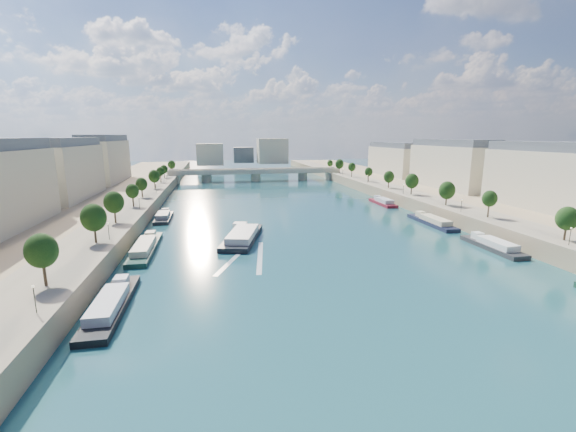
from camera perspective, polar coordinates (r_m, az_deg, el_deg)
name	(u,v)px	position (r m, az deg, el deg)	size (l,w,h in m)	color
ground	(296,224)	(132.66, 1.15, -1.13)	(700.00, 700.00, 0.00)	#0B2732
quay_left	(68,226)	(136.98, -29.79, -1.23)	(44.00, 520.00, 5.00)	#9E8460
quay_right	(482,209)	(162.84, 26.79, 0.92)	(44.00, 520.00, 5.00)	#9E8460
pave_left	(119,216)	(132.30, -23.76, 0.06)	(14.00, 520.00, 0.10)	gray
pave_right	(447,204)	(153.75, 22.44, 1.69)	(14.00, 520.00, 0.10)	gray
trees_left	(126,197)	(132.88, -22.93, 2.56)	(4.80, 268.80, 8.26)	#382B1E
trees_right	(428,186)	(160.30, 20.05, 4.22)	(4.80, 268.80, 8.26)	#382B1E
lamps_left	(126,213)	(121.22, -22.82, 0.45)	(0.36, 200.36, 4.28)	black
lamps_right	(429,195)	(155.13, 20.12, 2.98)	(0.36, 200.36, 4.28)	black
buildings_left	(33,177)	(150.71, -33.58, 4.81)	(16.00, 226.00, 23.20)	#BFB593
buildings_right	(494,169)	(178.51, 28.21, 6.18)	(16.00, 226.00, 23.20)	#BFB593
skyline	(248,153)	(347.59, -5.93, 9.31)	(79.00, 42.00, 22.00)	#BFB593
bridge	(256,173)	(257.49, -4.81, 6.32)	(112.00, 12.00, 8.15)	#C1B79E
tour_barge	(242,236)	(112.59, -6.79, -3.02)	(14.85, 29.03, 3.79)	black
wake	(247,257)	(96.99, -6.05, -6.10)	(14.15, 25.92, 0.04)	silver
moored_barges_left	(125,282)	(85.12, -23.03, -9.03)	(5.00, 156.64, 3.60)	#1B1D3C
moored_barges_right	(499,249)	(114.93, 28.83, -4.25)	(5.00, 166.01, 3.60)	black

